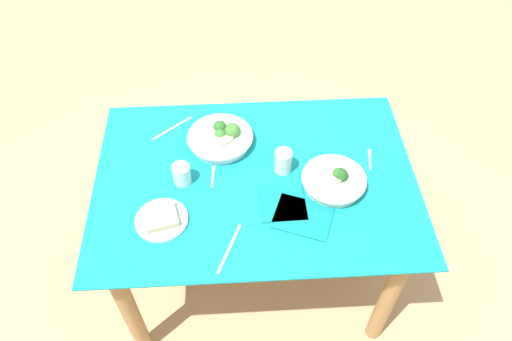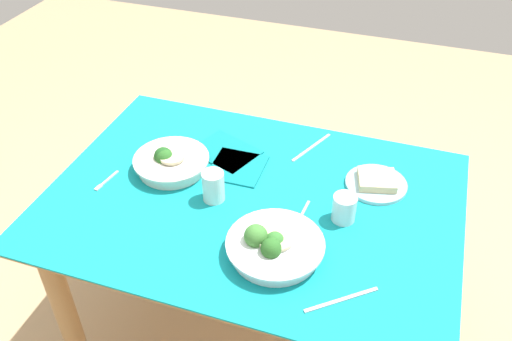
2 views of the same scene
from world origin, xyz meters
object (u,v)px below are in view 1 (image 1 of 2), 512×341
at_px(water_glass_center, 283,161).
at_px(napkin_folded_upper, 303,217).
at_px(bread_side_plate, 161,219).
at_px(napkin_folded_lower, 283,203).
at_px(broccoli_bowl_far, 335,180).
at_px(table_knife_left, 229,249).
at_px(table_knife_right, 172,128).
at_px(water_glass_side, 182,175).
at_px(broccoli_bowl_near, 221,138).
at_px(fork_by_far_bowl, 213,176).
at_px(fork_by_near_bowl, 370,158).

height_order(water_glass_center, napkin_folded_upper, water_glass_center).
bearing_deg(bread_side_plate, napkin_folded_lower, -172.98).
height_order(broccoli_bowl_far, table_knife_left, broccoli_bowl_far).
bearing_deg(table_knife_right, broccoli_bowl_far, 112.33).
bearing_deg(water_glass_center, napkin_folded_lower, 84.71).
height_order(bread_side_plate, table_knife_left, bread_side_plate).
bearing_deg(water_glass_side, broccoli_bowl_far, 175.02).
height_order(water_glass_side, table_knife_right, water_glass_side).
relative_size(broccoli_bowl_far, napkin_folded_lower, 1.43).
relative_size(broccoli_bowl_far, bread_side_plate, 1.27).
bearing_deg(napkin_folded_upper, water_glass_center, -77.33).
distance_m(broccoli_bowl_far, broccoli_bowl_near, 0.51).
height_order(water_glass_center, table_knife_left, water_glass_center).
relative_size(fork_by_far_bowl, table_knife_left, 0.52).
bearing_deg(napkin_folded_upper, broccoli_bowl_near, -53.49).
distance_m(broccoli_bowl_far, bread_side_plate, 0.67).
relative_size(water_glass_side, table_knife_left, 0.40).
height_order(broccoli_bowl_far, water_glass_side, water_glass_side).
bearing_deg(napkin_folded_upper, water_glass_side, -23.57).
relative_size(fork_by_near_bowl, table_knife_right, 0.53).
bearing_deg(fork_by_far_bowl, table_knife_left, -166.16).
distance_m(fork_by_near_bowl, table_knife_right, 0.85).
distance_m(water_glass_side, table_knife_right, 0.31).
bearing_deg(water_glass_side, broccoli_bowl_near, -127.25).
height_order(table_knife_right, napkin_folded_lower, napkin_folded_lower).
distance_m(water_glass_center, table_knife_left, 0.42).
height_order(water_glass_side, napkin_folded_upper, water_glass_side).
bearing_deg(broccoli_bowl_far, table_knife_right, -28.58).
relative_size(bread_side_plate, water_glass_center, 1.97).
bearing_deg(bread_side_plate, napkin_folded_upper, 178.54).
height_order(broccoli_bowl_near, water_glass_center, water_glass_center).
bearing_deg(table_knife_right, fork_by_far_bowl, 83.27).
bearing_deg(water_glass_side, table_knife_left, 119.11).
height_order(broccoli_bowl_far, fork_by_far_bowl, broccoli_bowl_far).
height_order(broccoli_bowl_far, broccoli_bowl_near, broccoli_bowl_near).
height_order(water_glass_center, napkin_folded_lower, water_glass_center).
bearing_deg(water_glass_center, fork_by_near_bowl, -174.00).
xyz_separation_m(bread_side_plate, napkin_folded_upper, (-0.52, 0.01, -0.01)).
relative_size(fork_by_near_bowl, napkin_folded_lower, 0.63).
distance_m(water_glass_center, napkin_folded_upper, 0.25).
bearing_deg(table_knife_left, broccoli_bowl_far, 145.87).
bearing_deg(broccoli_bowl_near, fork_by_far_bowl, 78.75).
distance_m(table_knife_left, napkin_folded_upper, 0.30).
bearing_deg(bread_side_plate, broccoli_bowl_far, -168.66).
height_order(water_glass_center, fork_by_near_bowl, water_glass_center).
bearing_deg(table_knife_right, water_glass_center, 111.14).
xyz_separation_m(bread_side_plate, table_knife_right, (-0.01, -0.49, -0.01)).
distance_m(broccoli_bowl_near, water_glass_center, 0.29).
distance_m(bread_side_plate, table_knife_right, 0.49).
xyz_separation_m(broccoli_bowl_near, table_knife_right, (0.21, -0.10, -0.03)).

